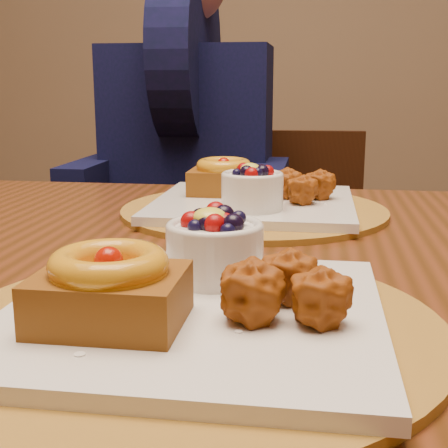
{
  "coord_description": "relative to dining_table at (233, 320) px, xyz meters",
  "views": [
    {
      "loc": [
        0.19,
        -0.78,
        0.94
      ],
      "look_at": [
        0.11,
        -0.3,
        0.83
      ],
      "focal_mm": 50.0,
      "sensor_mm": 36.0,
      "label": 1
    }
  ],
  "objects": [
    {
      "name": "dining_table",
      "position": [
        0.0,
        0.0,
        0.0
      ],
      "size": [
        1.6,
        0.9,
        0.76
      ],
      "color": "#3D200B",
      "rests_on": "ground"
    },
    {
      "name": "chair_far",
      "position": [
        0.02,
        0.97,
        -0.23
      ],
      "size": [
        0.4,
        0.4,
        0.81
      ],
      "rotation": [
        0.0,
        0.0,
        0.03
      ],
      "color": "black",
      "rests_on": "ground"
    },
    {
      "name": "place_setting_far",
      "position": [
        -0.0,
        0.22,
        0.1
      ],
      "size": [
        0.38,
        0.38,
        0.08
      ],
      "color": "brown",
      "rests_on": "dining_table"
    },
    {
      "name": "diner",
      "position": [
        -0.22,
        0.82,
        0.17
      ],
      "size": [
        0.48,
        0.47,
        0.79
      ],
      "rotation": [
        0.0,
        0.0,
        -0.04
      ],
      "color": "black",
      "rests_on": "ground"
    },
    {
      "name": "place_setting_near",
      "position": [
        -0.0,
        -0.22,
        0.1
      ],
      "size": [
        0.38,
        0.38,
        0.08
      ],
      "color": "brown",
      "rests_on": "dining_table"
    }
  ]
}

